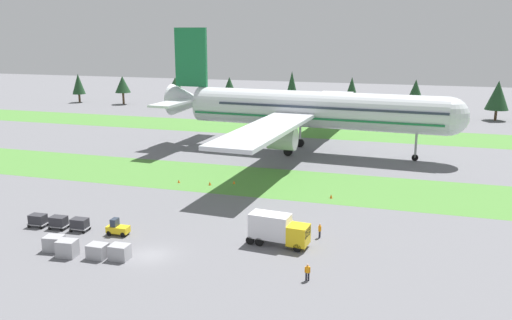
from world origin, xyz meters
name	(u,v)px	position (x,y,z in m)	size (l,w,h in m)	color
ground_plane	(152,255)	(0.00, 0.00, 0.00)	(400.00, 400.00, 0.00)	slate
grass_strip_near	(242,180)	(0.00, 31.18, 0.00)	(320.00, 16.77, 0.01)	#4C8438
grass_strip_far	(301,131)	(0.00, 76.72, 0.00)	(320.00, 16.77, 0.01)	#4C8438
airliner	(307,109)	(5.94, 54.04, 8.65)	(59.57, 73.65, 24.11)	silver
baggage_tug	(117,228)	(-6.68, 4.23, 0.81)	(2.65, 1.40, 1.97)	yellow
cargo_dolly_lead	(80,224)	(-11.70, 4.04, 0.92)	(2.26, 1.58, 1.55)	#A3A3A8
cargo_dolly_second	(59,221)	(-14.60, 3.93, 0.92)	(2.26, 1.58, 1.55)	#A3A3A8
cargo_dolly_third	(38,219)	(-17.50, 3.82, 0.92)	(2.26, 1.58, 1.55)	#A3A3A8
catering_truck	(278,229)	(12.24, 6.64, 1.95)	(7.15, 2.97, 3.58)	yellow
ground_crew_marshaller	(320,230)	(16.40, 10.14, 0.95)	(0.36, 0.56, 1.74)	black
ground_crew_loader	(307,272)	(17.21, -1.09, 0.95)	(0.55, 0.36, 1.74)	black
uld_container_0	(54,243)	(-10.88, -1.88, 0.82)	(2.00, 1.60, 1.65)	#A3A3A8
uld_container_1	(67,248)	(-8.54, -2.79, 0.90)	(2.00, 1.60, 1.80)	#A3A3A8
uld_container_2	(98,251)	(-5.18, -2.24, 0.77)	(2.00, 1.60, 1.54)	#A3A3A8
uld_container_3	(120,252)	(-2.77, -1.86, 0.80)	(2.00, 1.60, 1.60)	#A3A3A8
taxiway_marker_0	(331,196)	(15.33, 25.60, 0.31)	(0.44, 0.44, 0.61)	orange
taxiway_marker_1	(234,182)	(-0.52, 28.65, 0.27)	(0.44, 0.44, 0.54)	orange
taxiway_marker_2	(210,183)	(-3.89, 26.80, 0.31)	(0.44, 0.44, 0.61)	orange
taxiway_marker_3	(179,181)	(-9.13, 26.69, 0.24)	(0.44, 0.44, 0.48)	orange
distant_tree_line	(348,91)	(7.19, 107.38, 6.67)	(170.28, 8.75, 11.73)	#4C3823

